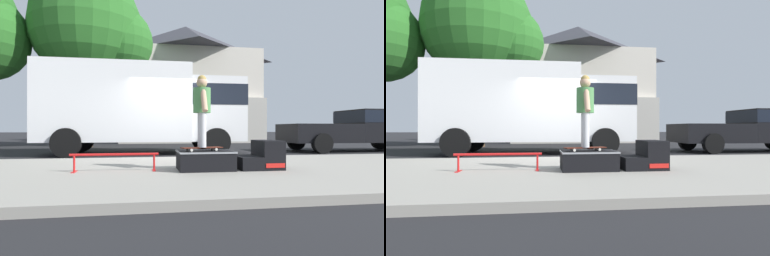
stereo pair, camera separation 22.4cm
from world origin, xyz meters
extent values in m
plane|color=black|center=(0.00, 0.00, 0.00)|extent=(140.00, 140.00, 0.00)
cube|color=gray|center=(0.00, -3.00, 0.06)|extent=(50.00, 5.00, 0.12)
cube|color=black|center=(0.29, -3.16, 0.29)|extent=(1.00, 0.73, 0.35)
cube|color=gray|center=(0.29, -3.16, 0.45)|extent=(1.02, 0.75, 0.03)
cube|color=black|center=(1.10, -3.16, 0.24)|extent=(0.41, 0.72, 0.24)
cube|color=black|center=(1.51, -3.16, 0.39)|extent=(0.41, 0.72, 0.54)
cube|color=red|center=(1.51, -3.53, 0.22)|extent=(0.36, 0.01, 0.08)
cylinder|color=red|center=(-1.34, -3.12, 0.42)|extent=(1.55, 0.04, 0.04)
cylinder|color=red|center=(-2.03, -3.12, 0.27)|extent=(0.04, 0.04, 0.30)
cube|color=red|center=(-2.03, -3.12, 0.13)|extent=(0.06, 0.28, 0.01)
cylinder|color=red|center=(-0.65, -3.12, 0.27)|extent=(0.04, 0.04, 0.30)
cube|color=red|center=(-0.65, -3.12, 0.13)|extent=(0.06, 0.28, 0.01)
cube|color=#4C1E14|center=(0.23, -3.18, 0.53)|extent=(0.81, 0.39, 0.02)
cylinder|color=silver|center=(0.45, -3.03, 0.50)|extent=(0.06, 0.04, 0.05)
cylinder|color=silver|center=(0.49, -3.20, 0.50)|extent=(0.06, 0.04, 0.05)
cylinder|color=silver|center=(-0.04, -3.15, 0.50)|extent=(0.06, 0.04, 0.05)
cylinder|color=silver|center=(0.01, -3.33, 0.50)|extent=(0.06, 0.04, 0.05)
cylinder|color=silver|center=(0.23, -3.09, 0.85)|extent=(0.13, 0.13, 0.63)
cylinder|color=silver|center=(0.23, -3.26, 0.85)|extent=(0.13, 0.13, 0.63)
cylinder|color=#4C8C4C|center=(0.23, -3.18, 1.40)|extent=(0.32, 0.32, 0.46)
cylinder|color=tan|center=(0.23, -2.97, 1.39)|extent=(0.10, 0.28, 0.44)
cylinder|color=tan|center=(0.23, -3.38, 1.39)|extent=(0.10, 0.28, 0.44)
sphere|color=tan|center=(0.23, -3.18, 1.73)|extent=(0.20, 0.20, 0.20)
sphere|color=tan|center=(0.23, -3.18, 1.78)|extent=(0.17, 0.17, 0.17)
cube|color=white|center=(-1.77, 2.20, 1.75)|extent=(5.00, 2.35, 2.60)
cube|color=white|center=(1.68, 2.20, 1.55)|extent=(1.90, 2.16, 2.20)
cube|color=black|center=(1.68, 2.20, 2.03)|extent=(1.92, 2.19, 0.70)
cylinder|color=black|center=(1.53, 3.38, 0.45)|extent=(0.90, 0.28, 0.90)
cylinder|color=black|center=(1.53, 1.03, 0.45)|extent=(0.90, 0.28, 0.90)
cylinder|color=black|center=(-3.17, 3.38, 0.45)|extent=(0.90, 0.28, 0.90)
cylinder|color=black|center=(-3.17, 1.03, 0.45)|extent=(0.90, 0.28, 0.90)
cube|color=black|center=(8.08, 2.10, 0.98)|extent=(2.00, 1.85, 1.25)
cube|color=black|center=(8.08, 2.10, 1.33)|extent=(2.02, 1.87, 0.45)
cube|color=black|center=(5.78, 2.10, 0.71)|extent=(2.60, 1.85, 0.70)
cylinder|color=black|center=(9.26, 3.02, 0.36)|extent=(0.72, 0.24, 0.72)
cylinder|color=black|center=(5.39, 3.02, 0.36)|extent=(0.72, 0.24, 0.72)
cylinder|color=black|center=(5.39, 1.17, 0.36)|extent=(0.72, 0.24, 0.72)
cylinder|color=brown|center=(-3.54, 6.54, 2.02)|extent=(0.56, 0.56, 4.04)
sphere|color=#286623|center=(-3.54, 6.54, 5.75)|extent=(5.26, 5.26, 5.26)
sphere|color=#286623|center=(-2.09, 6.54, 5.09)|extent=(3.42, 3.42, 3.42)
cube|color=beige|center=(2.21, 13.40, 3.00)|extent=(9.00, 7.50, 6.00)
cube|color=#B2ADA3|center=(2.21, 9.40, 1.40)|extent=(9.00, 0.50, 2.80)
pyramid|color=#38383F|center=(2.21, 13.40, 7.20)|extent=(9.54, 7.95, 2.40)
camera|label=1|loc=(-0.83, -8.66, 0.88)|focal=28.39mm
camera|label=2|loc=(-0.61, -8.70, 0.88)|focal=28.39mm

